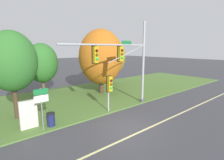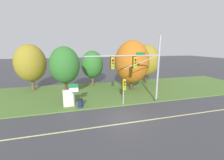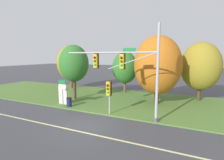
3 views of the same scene
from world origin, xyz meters
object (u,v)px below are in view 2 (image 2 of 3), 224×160
at_px(traffic_signal_mast, 140,66).
at_px(tree_nearest_road, 30,63).
at_px(route_sign_post, 74,92).
at_px(tree_tall_centre, 146,61).
at_px(info_kiosk, 68,98).
at_px(tree_left_of_mast, 65,65).
at_px(tree_mid_verge, 132,62).
at_px(trash_bin, 80,103).
at_px(pedestrian_signal_near_kerb, 124,86).
at_px(tree_behind_signpost, 92,64).

distance_m(traffic_signal_mast, tree_nearest_road, 15.96).
xyz_separation_m(route_sign_post, tree_tall_centre, (12.77, 8.73, 2.11)).
bearing_deg(info_kiosk, tree_left_of_mast, 95.84).
xyz_separation_m(tree_mid_verge, trash_bin, (-7.94, -4.99, -3.74)).
bearing_deg(traffic_signal_mast, route_sign_post, 178.59).
height_order(pedestrian_signal_near_kerb, trash_bin, pedestrian_signal_near_kerb).
xyz_separation_m(traffic_signal_mast, tree_tall_centre, (5.52, 8.91, -0.31)).
distance_m(tree_behind_signpost, tree_mid_verge, 6.77).
xyz_separation_m(pedestrian_signal_near_kerb, tree_tall_centre, (7.39, 8.95, 1.81)).
bearing_deg(route_sign_post, pedestrian_signal_near_kerb, -2.36).
xyz_separation_m(traffic_signal_mast, trash_bin, (-6.63, 0.42, -3.83)).
height_order(route_sign_post, trash_bin, route_sign_post).
bearing_deg(info_kiosk, trash_bin, -25.88).
bearing_deg(info_kiosk, tree_mid_verge, 25.61).
xyz_separation_m(route_sign_post, info_kiosk, (-0.62, 0.83, -0.94)).
height_order(tree_nearest_road, tree_behind_signpost, tree_nearest_road).
bearing_deg(traffic_signal_mast, tree_tall_centre, 58.20).
distance_m(traffic_signal_mast, info_kiosk, 8.61).
xyz_separation_m(tree_nearest_road, tree_mid_verge, (14.41, -3.71, 0.15)).
relative_size(route_sign_post, tree_left_of_mast, 0.43).
bearing_deg(pedestrian_signal_near_kerb, tree_left_of_mast, 151.47).
distance_m(pedestrian_signal_near_kerb, tree_left_of_mast, 7.41).
distance_m(traffic_signal_mast, tree_behind_signpost, 10.41).
relative_size(traffic_signal_mast, trash_bin, 9.25).
bearing_deg(tree_nearest_road, pedestrian_signal_near_kerb, -39.16).
bearing_deg(traffic_signal_mast, trash_bin, 176.42).
bearing_deg(pedestrian_signal_near_kerb, route_sign_post, 177.64).
bearing_deg(pedestrian_signal_near_kerb, traffic_signal_mast, 1.33).
xyz_separation_m(pedestrian_signal_near_kerb, tree_nearest_road, (-11.24, 9.16, 1.87)).
relative_size(tree_mid_verge, trash_bin, 7.91).
bearing_deg(tree_left_of_mast, trash_bin, -63.39).
height_order(traffic_signal_mast, route_sign_post, traffic_signal_mast).
height_order(tree_left_of_mast, trash_bin, tree_left_of_mast).
height_order(traffic_signal_mast, pedestrian_signal_near_kerb, traffic_signal_mast).
xyz_separation_m(pedestrian_signal_near_kerb, trash_bin, (-4.77, 0.46, -1.72)).
bearing_deg(tree_tall_centre, tree_nearest_road, 179.38).
distance_m(tree_nearest_road, trash_bin, 11.42).
relative_size(traffic_signal_mast, tree_tall_centre, 1.27).
relative_size(route_sign_post, tree_mid_verge, 0.38).
height_order(tree_mid_verge, trash_bin, tree_mid_verge).
height_order(tree_nearest_road, tree_mid_verge, tree_mid_verge).
bearing_deg(tree_mid_verge, route_sign_post, -148.53).
bearing_deg(tree_behind_signpost, trash_bin, -106.08).
xyz_separation_m(tree_behind_signpost, tree_tall_centre, (9.52, -0.67, 0.46)).
height_order(traffic_signal_mast, trash_bin, traffic_signal_mast).
bearing_deg(route_sign_post, tree_left_of_mast, 105.22).
height_order(traffic_signal_mast, tree_tall_centre, traffic_signal_mast).
relative_size(tree_behind_signpost, trash_bin, 6.23).
relative_size(tree_nearest_road, tree_behind_signpost, 1.17).
xyz_separation_m(tree_behind_signpost, trash_bin, (-2.64, -9.16, -3.06)).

